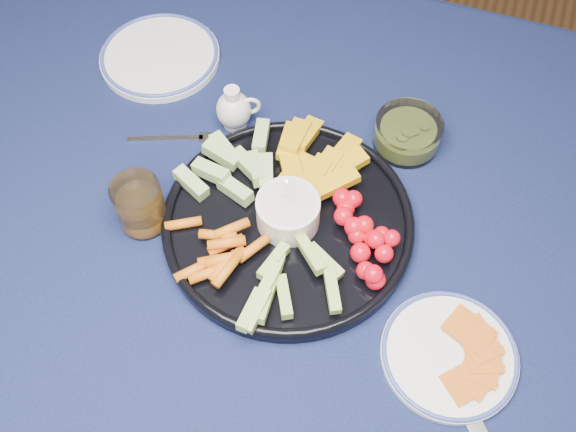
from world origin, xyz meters
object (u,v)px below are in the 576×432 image
(dining_table, at_px, (332,231))
(side_plate_extra, at_px, (160,56))
(creamer_pitcher, at_px, (234,109))
(cheese_plate, at_px, (450,354))
(crudite_platter, at_px, (286,218))
(juice_tumbler, at_px, (141,207))
(pickle_bowl, at_px, (407,134))

(dining_table, bearing_deg, side_plate_extra, 154.15)
(dining_table, bearing_deg, creamer_pitcher, 155.00)
(dining_table, distance_m, cheese_plate, 0.31)
(dining_table, bearing_deg, crudite_platter, -131.28)
(creamer_pitcher, xyz_separation_m, side_plate_extra, (-0.19, 0.10, -0.03))
(crudite_platter, bearing_deg, side_plate_extra, 142.69)
(side_plate_extra, bearing_deg, cheese_plate, -31.63)
(creamer_pitcher, relative_size, cheese_plate, 0.44)
(crudite_platter, xyz_separation_m, side_plate_extra, (-0.34, 0.26, -0.01))
(crudite_platter, height_order, side_plate_extra, crudite_platter)
(crudite_platter, distance_m, creamer_pitcher, 0.23)
(cheese_plate, distance_m, juice_tumbler, 0.50)
(creamer_pitcher, height_order, side_plate_extra, creamer_pitcher)
(dining_table, distance_m, pickle_bowl, 0.21)
(pickle_bowl, bearing_deg, cheese_plate, -66.77)
(cheese_plate, xyz_separation_m, side_plate_extra, (-0.62, 0.38, -0.00))
(juice_tumbler, bearing_deg, creamer_pitcher, 75.80)
(cheese_plate, bearing_deg, crudite_platter, 156.33)
(cheese_plate, bearing_deg, creamer_pitcher, 146.39)
(pickle_bowl, distance_m, side_plate_extra, 0.48)
(side_plate_extra, bearing_deg, pickle_bowl, -4.65)
(pickle_bowl, distance_m, juice_tumbler, 0.45)
(pickle_bowl, bearing_deg, dining_table, -115.67)
(creamer_pitcher, distance_m, juice_tumbler, 0.24)
(pickle_bowl, bearing_deg, juice_tumbler, -140.12)
(side_plate_extra, bearing_deg, creamer_pitcher, -26.77)
(juice_tumbler, distance_m, side_plate_extra, 0.35)
(juice_tumbler, bearing_deg, side_plate_extra, 111.92)
(creamer_pitcher, bearing_deg, juice_tumbler, -104.20)
(crudite_platter, xyz_separation_m, creamer_pitcher, (-0.15, 0.17, 0.01))
(juice_tumbler, bearing_deg, crudite_platter, 17.23)
(cheese_plate, relative_size, side_plate_extra, 0.86)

